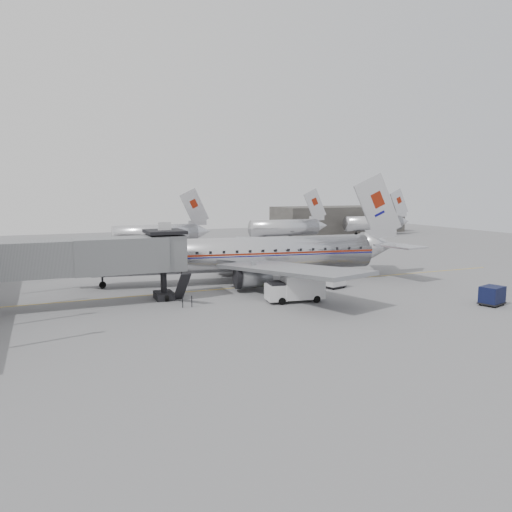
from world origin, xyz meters
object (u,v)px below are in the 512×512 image
(baggage_cart_navy, at_px, (492,295))
(ramp_worker, at_px, (267,282))
(airliner, at_px, (244,254))
(baggage_cart_white, at_px, (335,280))
(service_van, at_px, (296,288))

(baggage_cart_navy, relative_size, ramp_worker, 1.28)
(airliner, height_order, baggage_cart_navy, airliner)
(airliner, relative_size, baggage_cart_white, 16.41)
(airliner, xyz_separation_m, baggage_cart_white, (7.25, -6.89, -2.19))
(service_van, distance_m, ramp_worker, 5.03)
(airliner, height_order, baggage_cart_white, airliner)
(baggage_cart_white, distance_m, ramp_worker, 7.27)
(airliner, xyz_separation_m, baggage_cart_navy, (15.74, -18.89, -2.12))
(baggage_cart_navy, bearing_deg, service_van, 135.74)
(service_van, bearing_deg, baggage_cart_white, 39.73)
(airliner, relative_size, baggage_cart_navy, 15.09)
(airliner, bearing_deg, baggage_cart_white, -34.78)
(airliner, distance_m, baggage_cart_white, 10.24)
(airliner, xyz_separation_m, ramp_worker, (0.06, -5.89, -2.04))
(airliner, bearing_deg, ramp_worker, -80.71)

